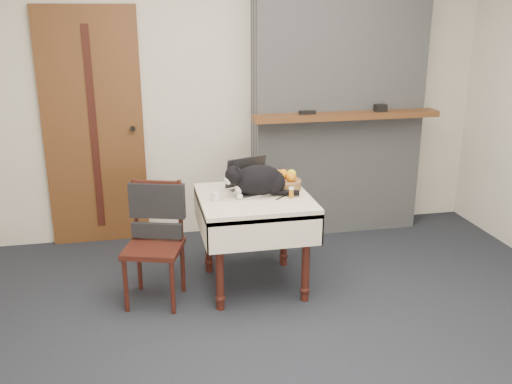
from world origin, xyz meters
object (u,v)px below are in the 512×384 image
at_px(door, 94,129).
at_px(pill_bottle, 291,192).
at_px(cream_jar, 216,197).
at_px(laptop, 251,183).
at_px(cat, 259,181).
at_px(fruit_basket, 285,182).
at_px(side_table, 254,211).
at_px(chair, 156,225).

xyz_separation_m(door, pill_bottle, (1.38, -1.24, -0.26)).
height_order(cream_jar, pill_bottle, pill_bottle).
bearing_deg(laptop, cat, -93.21).
distance_m(door, pill_bottle, 1.87).
bearing_deg(fruit_basket, laptop, 179.61).
distance_m(door, fruit_basket, 1.74).
height_order(door, cream_jar, door).
distance_m(side_table, cat, 0.23).
bearing_deg(cat, side_table, -178.36).
distance_m(door, side_table, 1.66).
distance_m(side_table, fruit_basket, 0.32).
bearing_deg(chair, side_table, 17.87).
height_order(laptop, cream_jar, laptop).
xyz_separation_m(cream_jar, pill_bottle, (0.53, -0.04, 0.01)).
bearing_deg(chair, door, 128.27).
relative_size(door, pill_bottle, 25.50).
bearing_deg(fruit_basket, cream_jar, -162.18).
bearing_deg(fruit_basket, door, 143.76).
bearing_deg(cream_jar, pill_bottle, -4.77).
distance_m(pill_bottle, fruit_basket, 0.22).
bearing_deg(laptop, cream_jar, -169.26).
xyz_separation_m(side_table, fruit_basket, (0.25, 0.12, 0.17)).
bearing_deg(side_table, cream_jar, -168.85).
height_order(side_table, cat, cat).
distance_m(cat, fruit_basket, 0.25).
bearing_deg(cream_jar, side_table, 11.15).
height_order(laptop, pill_bottle, laptop).
xyz_separation_m(door, side_table, (1.14, -1.14, -0.41)).
xyz_separation_m(cream_jar, chair, (-0.41, 0.05, -0.19)).
relative_size(pill_bottle, chair, 0.09).
xyz_separation_m(pill_bottle, chair, (-0.94, 0.09, -0.20)).
distance_m(door, laptop, 1.55).
height_order(cat, fruit_basket, cat).
bearing_deg(laptop, pill_bottle, -62.64).
bearing_deg(door, cat, -43.81).
xyz_separation_m(laptop, cream_jar, (-0.29, -0.17, -0.03)).
height_order(door, cat, door).
xyz_separation_m(side_table, pill_bottle, (0.24, -0.10, 0.15)).
height_order(cat, pill_bottle, cat).
relative_size(door, side_table, 2.56).
relative_size(door, cat, 3.76).
height_order(cream_jar, fruit_basket, fruit_basket).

